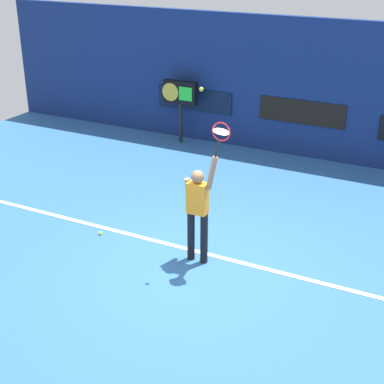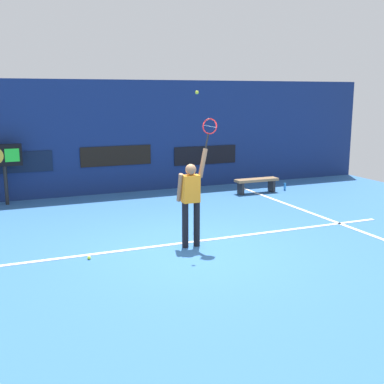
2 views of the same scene
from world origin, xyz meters
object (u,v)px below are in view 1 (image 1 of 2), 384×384
(tennis_ball, at_px, (201,89))
(tennis_racket, at_px, (221,134))
(scoreboard_clock, at_px, (180,95))
(spare_ball, at_px, (100,233))
(tennis_player, at_px, (198,208))

(tennis_ball, bearing_deg, tennis_racket, 14.17)
(tennis_racket, relative_size, tennis_ball, 9.19)
(tennis_ball, height_order, scoreboard_clock, tennis_ball)
(tennis_racket, height_order, spare_ball, tennis_racket)
(tennis_player, distance_m, tennis_ball, 2.06)
(spare_ball, bearing_deg, tennis_racket, -0.19)
(scoreboard_clock, height_order, spare_ball, scoreboard_clock)
(spare_ball, bearing_deg, tennis_player, -0.11)
(tennis_ball, bearing_deg, tennis_player, 138.31)
(tennis_player, bearing_deg, tennis_racket, -0.62)
(spare_ball, bearing_deg, scoreboard_clock, 102.45)
(tennis_player, height_order, scoreboard_clock, tennis_player)
(tennis_player, height_order, spare_ball, tennis_player)
(scoreboard_clock, xyz_separation_m, spare_ball, (1.21, -5.48, -1.28))
(tennis_player, xyz_separation_m, scoreboard_clock, (-3.27, 5.48, 0.30))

